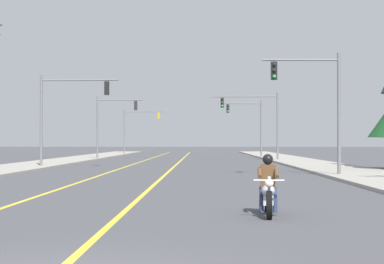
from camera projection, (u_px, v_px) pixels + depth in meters
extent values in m
cube|color=yellow|center=(179.00, 162.00, 52.82)|extent=(0.16, 100.00, 0.01)
cube|color=yellow|center=(139.00, 162.00, 52.88)|extent=(0.16, 100.00, 0.01)
cube|color=#9E998E|center=(311.00, 164.00, 47.67)|extent=(4.40, 110.00, 0.14)
cube|color=#9E998E|center=(44.00, 164.00, 47.98)|extent=(4.40, 110.00, 0.14)
cylinder|color=black|center=(269.00, 205.00, 14.29)|extent=(0.17, 0.65, 0.64)
cylinder|color=black|center=(267.00, 199.00, 15.83)|extent=(0.17, 0.65, 0.64)
cylinder|color=silver|center=(269.00, 191.00, 14.39)|extent=(0.09, 0.33, 0.68)
sphere|color=white|center=(269.00, 183.00, 14.25)|extent=(0.20, 0.20, 0.20)
cylinder|color=silver|center=(269.00, 180.00, 14.45)|extent=(0.70, 0.10, 0.04)
ellipsoid|color=#B7BABF|center=(268.00, 191.00, 14.95)|extent=(0.36, 0.58, 0.28)
cube|color=silver|center=(268.00, 200.00, 15.06)|extent=(0.27, 0.46, 0.24)
cube|color=black|center=(268.00, 192.00, 15.38)|extent=(0.32, 0.54, 0.12)
cube|color=#B7BABF|center=(267.00, 187.00, 15.79)|extent=(0.23, 0.37, 0.08)
cylinder|color=silver|center=(262.00, 201.00, 15.47)|extent=(0.12, 0.55, 0.08)
cube|color=brown|center=(268.00, 176.00, 15.35)|extent=(0.38, 0.27, 0.56)
sphere|color=black|center=(268.00, 159.00, 15.33)|extent=(0.26, 0.26, 0.26)
cylinder|color=navy|center=(274.00, 192.00, 15.19)|extent=(0.17, 0.45, 0.30)
cylinder|color=navy|center=(275.00, 206.00, 15.00)|extent=(0.12, 0.16, 0.35)
cylinder|color=brown|center=(277.00, 173.00, 15.07)|extent=(0.14, 0.53, 0.27)
cylinder|color=navy|center=(262.00, 192.00, 15.22)|extent=(0.17, 0.45, 0.30)
cylinder|color=navy|center=(261.00, 205.00, 15.03)|extent=(0.12, 0.16, 0.35)
cylinder|color=brown|center=(260.00, 172.00, 15.11)|extent=(0.14, 0.53, 0.27)
cylinder|color=slate|center=(339.00, 115.00, 31.58)|extent=(0.18, 0.18, 6.20)
cylinder|color=slate|center=(301.00, 60.00, 31.62)|extent=(3.82, 0.17, 0.11)
cube|color=black|center=(274.00, 71.00, 31.62)|extent=(0.30, 0.24, 0.90)
sphere|color=black|center=(274.00, 64.00, 31.46)|extent=(0.18, 0.18, 0.18)
sphere|color=black|center=(274.00, 70.00, 31.46)|extent=(0.18, 0.18, 0.18)
sphere|color=green|center=(274.00, 76.00, 31.46)|extent=(0.18, 0.18, 0.18)
cylinder|color=slate|center=(41.00, 121.00, 42.17)|extent=(0.18, 0.18, 6.20)
cylinder|color=slate|center=(80.00, 80.00, 42.07)|extent=(5.19, 0.30, 0.11)
cube|color=black|center=(107.00, 88.00, 41.97)|extent=(0.31, 0.25, 0.90)
sphere|color=black|center=(107.00, 84.00, 42.13)|extent=(0.18, 0.18, 0.18)
sphere|color=black|center=(107.00, 88.00, 42.12)|extent=(0.18, 0.18, 0.18)
sphere|color=green|center=(107.00, 93.00, 42.12)|extent=(0.18, 0.18, 0.18)
cylinder|color=slate|center=(278.00, 127.00, 57.34)|extent=(0.18, 0.18, 6.20)
cylinder|color=slate|center=(245.00, 97.00, 57.51)|extent=(5.91, 0.27, 0.11)
cube|color=black|center=(222.00, 103.00, 57.60)|extent=(0.31, 0.25, 0.90)
sphere|color=black|center=(222.00, 99.00, 57.44)|extent=(0.18, 0.18, 0.18)
sphere|color=black|center=(222.00, 103.00, 57.44)|extent=(0.18, 0.18, 0.18)
sphere|color=green|center=(222.00, 106.00, 57.43)|extent=(0.18, 0.18, 0.18)
cylinder|color=slate|center=(97.00, 128.00, 62.33)|extent=(0.18, 0.18, 6.20)
cylinder|color=slate|center=(120.00, 100.00, 62.31)|extent=(4.46, 0.16, 0.11)
cube|color=black|center=(136.00, 106.00, 62.26)|extent=(0.30, 0.24, 0.90)
sphere|color=black|center=(136.00, 103.00, 62.42)|extent=(0.18, 0.18, 0.18)
sphere|color=black|center=(136.00, 106.00, 62.42)|extent=(0.18, 0.18, 0.18)
sphere|color=green|center=(136.00, 109.00, 62.41)|extent=(0.18, 0.18, 0.18)
cylinder|color=slate|center=(261.00, 129.00, 67.95)|extent=(0.18, 0.18, 6.20)
cylinder|color=slate|center=(242.00, 103.00, 67.90)|extent=(4.22, 0.36, 0.11)
cube|color=black|center=(228.00, 109.00, 67.83)|extent=(0.31, 0.26, 0.90)
sphere|color=black|center=(228.00, 106.00, 67.68)|extent=(0.18, 0.18, 0.18)
sphere|color=black|center=(228.00, 108.00, 67.68)|extent=(0.18, 0.18, 0.18)
sphere|color=green|center=(228.00, 111.00, 67.67)|extent=(0.18, 0.18, 0.18)
cylinder|color=slate|center=(124.00, 132.00, 86.79)|extent=(0.18, 0.18, 6.20)
cylinder|color=slate|center=(145.00, 112.00, 86.71)|extent=(5.60, 0.27, 0.11)
cube|color=#B79319|center=(159.00, 116.00, 86.61)|extent=(0.31, 0.25, 0.90)
sphere|color=black|center=(159.00, 114.00, 86.77)|extent=(0.18, 0.18, 0.18)
sphere|color=black|center=(159.00, 116.00, 86.77)|extent=(0.18, 0.18, 0.18)
sphere|color=green|center=(159.00, 118.00, 86.77)|extent=(0.18, 0.18, 0.18)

